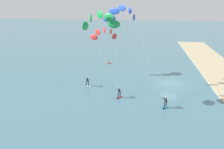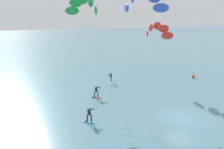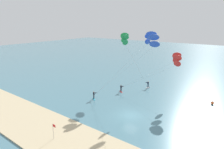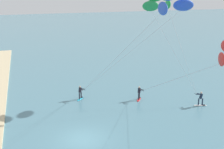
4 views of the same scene
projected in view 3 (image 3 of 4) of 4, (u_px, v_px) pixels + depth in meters
name	position (u px, v px, depth m)	size (l,w,h in m)	color
ground_plane	(130.00, 115.00, 31.18)	(240.00, 240.00, 0.00)	slate
kitesurfer_nearshore	(149.00, 41.00, 35.37)	(11.86, 10.62, 13.41)	#23ADD1
kitesurfer_mid_water	(174.00, 60.00, 37.21)	(12.67, 7.41, 9.31)	red
kitesurfer_far_out	(126.00, 40.00, 41.27)	(7.14, 6.75, 12.84)	white
marker_buoy	(212.00, 103.00, 35.37)	(0.56, 0.56, 1.38)	#EA5119
beach_flag	(54.00, 128.00, 24.25)	(0.57, 0.05, 2.20)	gray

